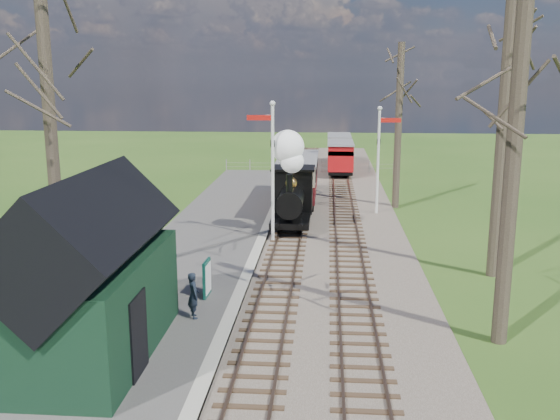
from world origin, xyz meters
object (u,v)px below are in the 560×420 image
at_px(station_shed, 90,278).
at_px(person, 193,295).
at_px(semaphore_far, 380,152).
at_px(sign_board, 207,278).
at_px(red_carriage_b, 339,148).
at_px(coach, 298,177).
at_px(locomotive, 291,186).
at_px(red_carriage_a, 340,157).
at_px(bench, 125,347).
at_px(semaphore_near, 271,162).

relative_size(station_shed, person, 4.51).
relative_size(semaphore_far, sign_board, 4.77).
height_order(red_carriage_b, sign_board, red_carriage_b).
bearing_deg(semaphore_far, station_shed, -115.72).
distance_m(station_shed, coach, 20.72).
distance_m(locomotive, person, 11.83).
bearing_deg(coach, red_carriage_b, 80.92).
relative_size(red_carriage_a, bench, 3.00).
distance_m(locomotive, bench, 15.08).
xyz_separation_m(semaphore_near, coach, (0.77, 8.26, -2.03)).
bearing_deg(bench, red_carriage_a, 79.33).
height_order(locomotive, red_carriage_a, locomotive).
bearing_deg(sign_board, semaphore_far, 63.99).
relative_size(locomotive, bench, 3.04).
bearing_deg(person, semaphore_far, -46.94).
bearing_deg(bench, person, 70.57).
distance_m(red_carriage_a, sign_board, 26.94).
xyz_separation_m(semaphore_far, coach, (-4.37, 2.26, -1.76)).
height_order(semaphore_far, bench, semaphore_far).
bearing_deg(sign_board, coach, 82.03).
distance_m(semaphore_near, coach, 8.54).
relative_size(station_shed, red_carriage_a, 1.35).
bearing_deg(red_carriage_a, red_carriage_b, 90.00).
relative_size(semaphore_near, bench, 4.00).
relative_size(locomotive, red_carriage_b, 1.01).
bearing_deg(semaphore_near, station_shed, -106.38).
relative_size(red_carriage_a, person, 3.35).
xyz_separation_m(semaphore_far, red_carriage_b, (-1.77, 18.52, -1.96)).
xyz_separation_m(semaphore_near, person, (-1.47, -9.36, -2.72)).
height_order(sign_board, bench, sign_board).
distance_m(station_shed, sign_board, 5.20).
relative_size(semaphore_far, bench, 3.67).
bearing_deg(semaphore_near, locomotive, 70.95).
xyz_separation_m(locomotive, red_carriage_b, (2.61, 22.33, -0.78)).
bearing_deg(semaphore_far, sign_board, -116.01).
bearing_deg(semaphore_near, red_carriage_a, 79.96).
height_order(coach, person, coach).
bearing_deg(sign_board, semaphore_near, 79.15).
relative_size(sign_board, person, 0.86).
height_order(station_shed, sign_board, station_shed).
relative_size(red_carriage_a, sign_board, 3.90).
xyz_separation_m(red_carriage_a, sign_board, (-4.80, -26.50, -0.59)).
bearing_deg(locomotive, semaphore_far, 40.96).
xyz_separation_m(locomotive, red_carriage_a, (2.61, 16.83, -0.78)).
bearing_deg(sign_board, red_carriage_b, 81.47).
height_order(semaphore_near, red_carriage_b, semaphore_near).
bearing_deg(station_shed, red_carriage_b, 79.31).
height_order(station_shed, red_carriage_a, station_shed).
xyz_separation_m(coach, sign_board, (-2.20, -15.74, -0.79)).
height_order(semaphore_near, coach, semaphore_near).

